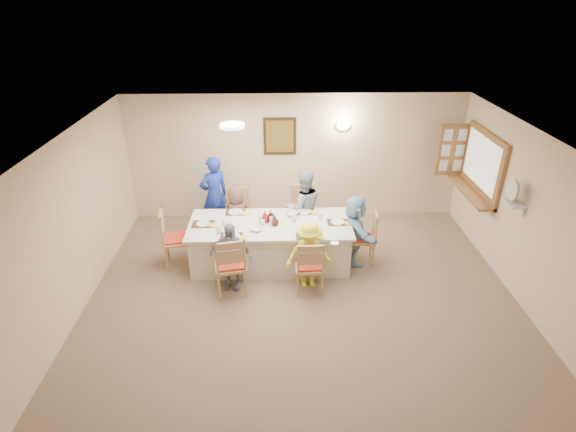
{
  "coord_description": "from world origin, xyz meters",
  "views": [
    {
      "loc": [
        -0.37,
        -4.83,
        4.27
      ],
      "look_at": [
        -0.2,
        1.4,
        1.05
      ],
      "focal_mm": 28.0,
      "sensor_mm": 36.0,
      "label": 1
    }
  ],
  "objects_px": {
    "chair_right_end": "(362,237)",
    "chair_back_left": "(238,216)",
    "diner_right_end": "(355,230)",
    "condiment_ketchup": "(265,217)",
    "chair_front_right": "(309,265)",
    "diner_front_right": "(309,255)",
    "chair_front_left": "(230,264)",
    "caregiver": "(214,195)",
    "chair_left_end": "(177,238)",
    "desk_fan": "(514,194)",
    "chair_back_right": "(303,214)",
    "diner_back_left": "(237,215)",
    "diner_front_left": "(231,256)",
    "diner_back_right": "(304,208)",
    "serving_hatch": "(483,164)",
    "dining_table": "(270,243)"
  },
  "relations": [
    {
      "from": "chair_right_end",
      "to": "chair_back_left",
      "type": "bearing_deg",
      "value": -104.28
    },
    {
      "from": "diner_right_end",
      "to": "condiment_ketchup",
      "type": "height_order",
      "value": "diner_right_end"
    },
    {
      "from": "chair_front_right",
      "to": "diner_front_right",
      "type": "height_order",
      "value": "diner_front_right"
    },
    {
      "from": "condiment_ketchup",
      "to": "chair_right_end",
      "type": "bearing_deg",
      "value": -0.67
    },
    {
      "from": "chair_front_left",
      "to": "caregiver",
      "type": "height_order",
      "value": "caregiver"
    },
    {
      "from": "chair_left_end",
      "to": "chair_front_right",
      "type": "bearing_deg",
      "value": -121.24
    },
    {
      "from": "chair_back_left",
      "to": "chair_left_end",
      "type": "distance_m",
      "value": 1.24
    },
    {
      "from": "desk_fan",
      "to": "chair_back_right",
      "type": "height_order",
      "value": "desk_fan"
    },
    {
      "from": "diner_back_left",
      "to": "diner_front_left",
      "type": "bearing_deg",
      "value": 86.37
    },
    {
      "from": "diner_back_right",
      "to": "chair_left_end",
      "type": "bearing_deg",
      "value": 6.6
    },
    {
      "from": "chair_front_left",
      "to": "chair_right_end",
      "type": "distance_m",
      "value": 2.29
    },
    {
      "from": "diner_back_left",
      "to": "chair_front_left",
      "type": "bearing_deg",
      "value": 86.37
    },
    {
      "from": "chair_back_right",
      "to": "chair_front_left",
      "type": "distance_m",
      "value": 2.0
    },
    {
      "from": "diner_back_right",
      "to": "diner_front_left",
      "type": "height_order",
      "value": "diner_back_right"
    },
    {
      "from": "chair_right_end",
      "to": "diner_front_left",
      "type": "relative_size",
      "value": 0.83
    },
    {
      "from": "chair_front_left",
      "to": "chair_front_right",
      "type": "height_order",
      "value": "chair_front_left"
    },
    {
      "from": "desk_fan",
      "to": "chair_back_left",
      "type": "bearing_deg",
      "value": 160.9
    },
    {
      "from": "desk_fan",
      "to": "chair_left_end",
      "type": "distance_m",
      "value": 5.29
    },
    {
      "from": "caregiver",
      "to": "condiment_ketchup",
      "type": "distance_m",
      "value": 1.49
    },
    {
      "from": "diner_front_right",
      "to": "condiment_ketchup",
      "type": "height_order",
      "value": "diner_front_right"
    },
    {
      "from": "chair_right_end",
      "to": "diner_back_right",
      "type": "bearing_deg",
      "value": -119.47
    },
    {
      "from": "serving_hatch",
      "to": "diner_back_right",
      "type": "distance_m",
      "value": 3.2
    },
    {
      "from": "chair_back_right",
      "to": "chair_left_end",
      "type": "height_order",
      "value": "chair_back_right"
    },
    {
      "from": "chair_front_right",
      "to": "diner_front_left",
      "type": "height_order",
      "value": "diner_front_left"
    },
    {
      "from": "desk_fan",
      "to": "condiment_ketchup",
      "type": "xyz_separation_m",
      "value": [
        -3.67,
        0.67,
        -0.68
      ]
    },
    {
      "from": "chair_left_end",
      "to": "condiment_ketchup",
      "type": "distance_m",
      "value": 1.51
    },
    {
      "from": "chair_left_end",
      "to": "diner_front_left",
      "type": "distance_m",
      "value": 1.17
    },
    {
      "from": "diner_back_left",
      "to": "diner_front_right",
      "type": "distance_m",
      "value": 1.81
    },
    {
      "from": "chair_left_end",
      "to": "caregiver",
      "type": "relative_size",
      "value": 0.67
    },
    {
      "from": "chair_front_right",
      "to": "diner_back_left",
      "type": "xyz_separation_m",
      "value": [
        -1.2,
        1.48,
        0.1
      ]
    },
    {
      "from": "desk_fan",
      "to": "caregiver",
      "type": "height_order",
      "value": "desk_fan"
    },
    {
      "from": "chair_left_end",
      "to": "diner_front_right",
      "type": "relative_size",
      "value": 0.9
    },
    {
      "from": "chair_right_end",
      "to": "caregiver",
      "type": "bearing_deg",
      "value": -107.73
    },
    {
      "from": "chair_front_left",
      "to": "chair_left_end",
      "type": "height_order",
      "value": "chair_front_left"
    },
    {
      "from": "chair_front_left",
      "to": "condiment_ketchup",
      "type": "distance_m",
      "value": 1.04
    },
    {
      "from": "chair_front_left",
      "to": "diner_front_right",
      "type": "distance_m",
      "value": 1.21
    },
    {
      "from": "desk_fan",
      "to": "diner_back_right",
      "type": "xyz_separation_m",
      "value": [
        -2.99,
        1.33,
        -0.84
      ]
    },
    {
      "from": "chair_front_right",
      "to": "diner_back_right",
      "type": "xyz_separation_m",
      "value": [
        0.0,
        1.48,
        0.24
      ]
    },
    {
      "from": "diner_back_left",
      "to": "diner_front_left",
      "type": "xyz_separation_m",
      "value": [
        0.0,
        -1.36,
        -0.0
      ]
    },
    {
      "from": "serving_hatch",
      "to": "dining_table",
      "type": "xyz_separation_m",
      "value": [
        -3.7,
        -0.7,
        -1.12
      ]
    },
    {
      "from": "diner_back_left",
      "to": "diner_front_right",
      "type": "bearing_deg",
      "value": 127.8
    },
    {
      "from": "chair_back_right",
      "to": "chair_front_left",
      "type": "relative_size",
      "value": 1.01
    },
    {
      "from": "serving_hatch",
      "to": "chair_right_end",
      "type": "height_order",
      "value": "serving_hatch"
    },
    {
      "from": "chair_back_right",
      "to": "chair_front_left",
      "type": "height_order",
      "value": "chair_back_right"
    },
    {
      "from": "diner_back_left",
      "to": "diner_back_right",
      "type": "height_order",
      "value": "diner_back_right"
    },
    {
      "from": "chair_right_end",
      "to": "diner_front_left",
      "type": "height_order",
      "value": "diner_front_left"
    },
    {
      "from": "diner_back_right",
      "to": "diner_front_right",
      "type": "bearing_deg",
      "value": 79.05
    },
    {
      "from": "dining_table",
      "to": "diner_front_right",
      "type": "xyz_separation_m",
      "value": [
        0.6,
        -0.68,
        0.18
      ]
    },
    {
      "from": "chair_right_end",
      "to": "condiment_ketchup",
      "type": "xyz_separation_m",
      "value": [
        -1.63,
        0.02,
        0.4
      ]
    },
    {
      "from": "chair_front_left",
      "to": "chair_right_end",
      "type": "height_order",
      "value": "chair_front_left"
    }
  ]
}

